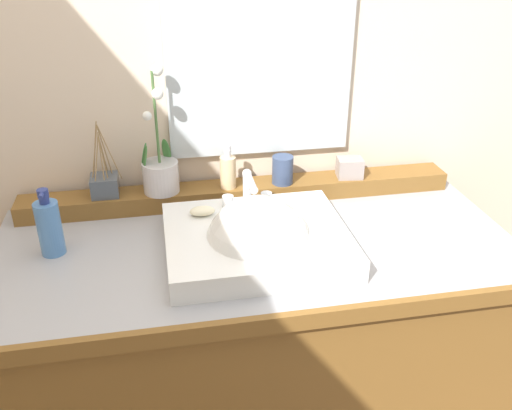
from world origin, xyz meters
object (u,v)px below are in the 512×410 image
Objects in this scene: sink_basin at (257,245)px; soap_dispenser at (228,171)px; reed_diffuser at (105,184)px; soap_bar at (202,211)px; lotion_bottle at (49,227)px; potted_plant at (160,169)px; trinket_box at (350,168)px; tumbler_cup at (283,170)px.

sink_basin is 3.46× the size of soap_dispenser.
sink_basin is at bearing -38.66° from reed_diffuser.
sink_basin is at bearing -43.09° from soap_bar.
sink_basin is 0.54m from lotion_bottle.
potted_plant reaches higher than soap_dispenser.
sink_basin is at bearing -11.03° from lotion_bottle.
trinket_box is (0.39, 0.01, -0.02)m from soap_dispenser.
soap_bar is 0.18× the size of potted_plant.
tumbler_cup reaches higher than soap_bar.
tumbler_cup is 0.38× the size of reed_diffuser.
soap_dispenser is 1.75× the size of trinket_box.
soap_bar is at bearing -61.39° from potted_plant.
reed_diffuser is at bearing 177.70° from potted_plant.
tumbler_cup is 0.47× the size of lotion_bottle.
reed_diffuser is (-0.40, 0.32, 0.06)m from sink_basin.
potted_plant reaches higher than soap_bar.
soap_dispenser reaches higher than soap_bar.
tumbler_cup is at bearing -171.76° from trinket_box.
lotion_bottle reaches higher than trinket_box.
lotion_bottle is (-0.40, -0.02, 0.00)m from soap_bar.
sink_basin reaches higher than soap_bar.
soap_dispenser is (0.20, -0.01, -0.02)m from potted_plant.
soap_bar is at bearing 136.91° from sink_basin.
soap_bar is 0.40m from lotion_bottle.
sink_basin is 6.06× the size of trinket_box.
sink_basin is 0.48m from trinket_box.
lotion_bottle is (-0.29, -0.21, -0.05)m from potted_plant.
lotion_bottle reaches higher than tumbler_cup.
trinket_box is at bearing 0.83° from soap_dispenser.
tumbler_cup is at bearing 65.57° from sink_basin.
trinket_box is at bearing 1.42° from tumbler_cup.
lotion_bottle is (-0.53, 0.10, 0.05)m from sink_basin.
reed_diffuser reaches higher than tumbler_cup.
sink_basin reaches higher than trinket_box.
reed_diffuser is at bearing 58.94° from lotion_bottle.
potted_plant reaches higher than sink_basin.
trinket_box is at bearing -0.49° from potted_plant.
potted_plant is 0.37m from lotion_bottle.
reed_diffuser is 0.76m from trinket_box.
potted_plant is at bearing 176.96° from soap_dispenser.
tumbler_cup is 1.12× the size of trinket_box.
potted_plant reaches higher than lotion_bottle.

